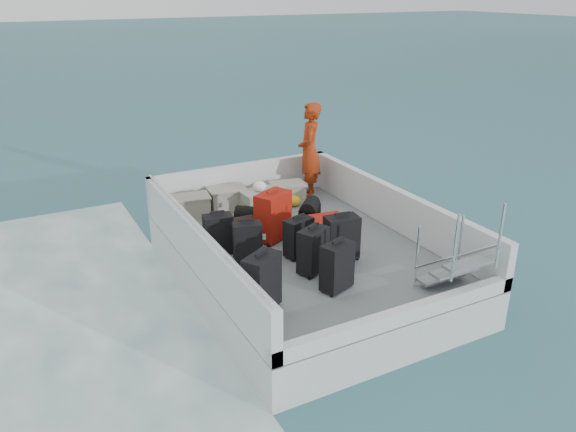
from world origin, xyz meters
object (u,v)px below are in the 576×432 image
object	(u,v)px
crate_0	(191,207)
passenger	(309,151)
suitcase_0	(262,283)
suitcase_4	(313,251)
crate_1	(227,199)
suitcase_1	(247,243)
suitcase_7	(299,238)
suitcase_3	(337,267)
suitcase_8	(321,228)
suitcase_2	(218,234)
suitcase_5	(273,216)
crate_2	(260,202)
crate_3	(288,194)
suitcase_6	(341,238)

from	to	relation	value
crate_0	passenger	bearing A→B (deg)	-0.71
suitcase_0	suitcase_4	bearing A→B (deg)	-2.30
suitcase_0	crate_1	size ratio (longest dim) A/B	1.20
passenger	suitcase_1	bearing A→B (deg)	-17.25
suitcase_7	suitcase_3	bearing A→B (deg)	-107.95
suitcase_8	crate_1	size ratio (longest dim) A/B	1.22
suitcase_2	crate_0	xyz separation A→B (m)	(0.10, 1.57, -0.13)
crate_0	suitcase_1	bearing A→B (deg)	-85.33
suitcase_5	suitcase_8	distance (m)	0.83
suitcase_3	crate_0	bearing A→B (deg)	85.86
suitcase_0	suitcase_8	xyz separation A→B (m)	(1.82, 1.58, -0.23)
suitcase_3	suitcase_0	bearing A→B (deg)	160.89
crate_0	crate_2	size ratio (longest dim) A/B	0.99
suitcase_4	suitcase_8	world-z (taller)	suitcase_4
suitcase_5	crate_2	distance (m)	1.22
crate_1	suitcase_1	bearing A→B (deg)	-104.12
suitcase_8	crate_1	xyz separation A→B (m)	(-0.90, 1.85, 0.04)
suitcase_7	suitcase_8	distance (m)	0.83
suitcase_5	suitcase_7	size ratio (longest dim) A/B	1.31
crate_0	crate_1	xyz separation A→B (m)	(0.70, 0.07, 0.01)
suitcase_8	crate_1	distance (m)	2.06
suitcase_7	crate_1	bearing A→B (deg)	79.73
crate_3	suitcase_3	bearing A→B (deg)	-106.52
suitcase_4	crate_1	distance (m)	2.86
suitcase_2	crate_3	distance (m)	2.40
suitcase_5	crate_2	xyz separation A→B (m)	(0.31, 1.16, -0.21)
suitcase_5	crate_1	bearing A→B (deg)	68.28
suitcase_4	crate_0	bearing A→B (deg)	81.82
suitcase_4	suitcase_3	bearing A→B (deg)	-112.43
suitcase_7	suitcase_8	bearing A→B (deg)	17.70
passenger	suitcase_6	bearing A→B (deg)	10.39
suitcase_1	suitcase_2	size ratio (longest dim) A/B	1.00
crate_2	suitcase_6	bearing A→B (deg)	-83.44
suitcase_3	suitcase_5	bearing A→B (deg)	71.77
suitcase_1	suitcase_8	distance (m)	1.47
crate_1	crate_0	bearing A→B (deg)	-174.44
suitcase_3	passenger	size ratio (longest dim) A/B	0.37
crate_3	passenger	bearing A→B (deg)	13.54
crate_0	crate_3	size ratio (longest dim) A/B	1.02
suitcase_3	crate_0	world-z (taller)	suitcase_3
crate_3	passenger	size ratio (longest dim) A/B	0.33
suitcase_2	suitcase_4	xyz separation A→B (m)	(0.96, -1.21, 0.02)
suitcase_1	suitcase_4	distance (m)	1.00
suitcase_1	suitcase_5	bearing A→B (deg)	54.62
suitcase_0	crate_2	size ratio (longest dim) A/B	1.23
suitcase_1	suitcase_6	bearing A→B (deg)	-7.77
crate_0	crate_1	distance (m)	0.70
crate_2	passenger	distance (m)	1.43
suitcase_1	suitcase_7	bearing A→B (deg)	3.08
suitcase_1	suitcase_5	xyz separation A→B (m)	(0.70, 0.55, 0.08)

